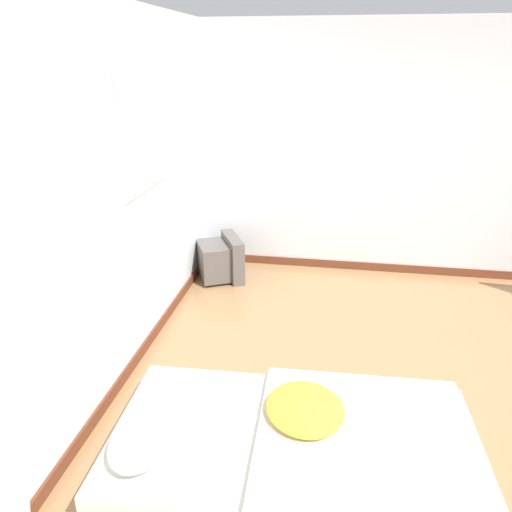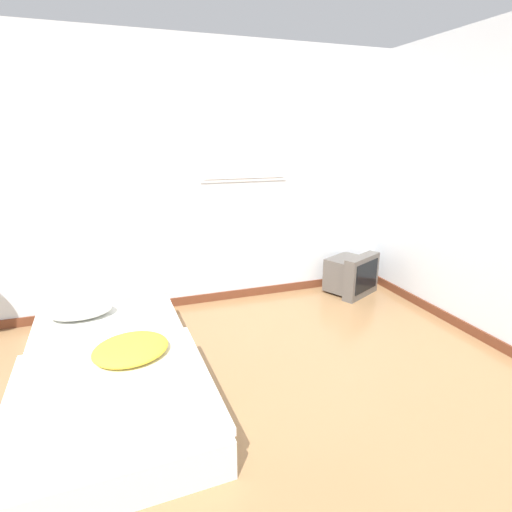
# 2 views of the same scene
# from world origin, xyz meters

# --- Properties ---
(wall_back) EXTENTS (7.39, 0.08, 2.60)m
(wall_back) POSITION_xyz_m (0.01, 2.79, 1.29)
(wall_back) COLOR silver
(wall_back) RESTS_ON ground_plane
(mattress_bed) EXTENTS (1.22, 2.12, 0.38)m
(mattress_bed) POSITION_xyz_m (-0.56, 1.42, 0.15)
(mattress_bed) COLOR silver
(mattress_bed) RESTS_ON ground_plane
(crt_tv) EXTENTS (0.63, 0.60, 0.46)m
(crt_tv) POSITION_xyz_m (2.00, 2.47, 0.22)
(crt_tv) COLOR #56514C
(crt_tv) RESTS_ON ground_plane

